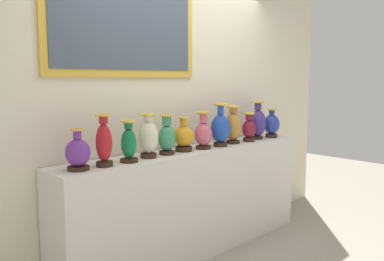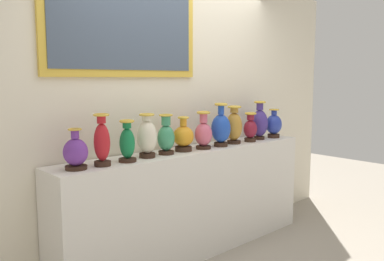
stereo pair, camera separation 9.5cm
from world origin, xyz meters
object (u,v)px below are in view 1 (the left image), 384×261
(vase_jade, at_px, (167,137))
(vase_amber, at_px, (184,137))
(vase_cobalt, at_px, (272,125))
(vase_ochre, at_px, (233,126))
(vase_burgundy, at_px, (249,128))
(vase_rose, at_px, (203,133))
(vase_crimson, at_px, (104,143))
(vase_violet, at_px, (78,153))
(vase_indigo, at_px, (258,122))
(vase_sapphire, at_px, (220,128))
(vase_ivory, at_px, (148,137))
(vase_emerald, at_px, (129,143))

(vase_jade, xyz_separation_m, vase_amber, (0.21, 0.01, -0.02))
(vase_cobalt, bearing_deg, vase_ochre, 177.93)
(vase_burgundy, bearing_deg, vase_rose, 178.48)
(vase_crimson, bearing_deg, vase_ochre, 1.26)
(vase_violet, distance_m, vase_jade, 0.85)
(vase_violet, xyz_separation_m, vase_crimson, (0.20, -0.03, 0.06))
(vase_ochre, xyz_separation_m, vase_indigo, (0.42, 0.01, 0.00))
(vase_rose, height_order, vase_sapphire, vase_sapphire)
(vase_ivory, bearing_deg, vase_rose, -1.40)
(vase_violet, relative_size, vase_jade, 0.86)
(vase_sapphire, xyz_separation_m, vase_burgundy, (0.44, -0.00, -0.04))
(vase_ivory, distance_m, vase_jade, 0.21)
(vase_amber, bearing_deg, vase_ivory, -177.13)
(vase_sapphire, height_order, vase_burgundy, vase_sapphire)
(vase_ivory, height_order, vase_jade, vase_ivory)
(vase_sapphire, distance_m, vase_ochre, 0.22)
(vase_violet, height_order, vase_rose, vase_rose)
(vase_emerald, height_order, vase_burgundy, vase_emerald)
(vase_burgundy, bearing_deg, vase_jade, 177.92)
(vase_ivory, bearing_deg, vase_burgundy, -1.46)
(vase_crimson, bearing_deg, vase_sapphire, 0.31)
(vase_rose, relative_size, vase_sapphire, 0.84)
(vase_sapphire, bearing_deg, vase_indigo, 3.29)
(vase_jade, xyz_separation_m, vase_cobalt, (1.49, -0.03, -0.01))
(vase_emerald, bearing_deg, vase_indigo, 1.34)
(vase_emerald, distance_m, vase_ivory, 0.22)
(vase_crimson, xyz_separation_m, vase_rose, (1.07, 0.02, -0.03))
(vase_violet, relative_size, vase_crimson, 0.76)
(vase_violet, bearing_deg, vase_burgundy, -0.66)
(vase_sapphire, relative_size, vase_burgundy, 1.38)
(vase_indigo, distance_m, vase_cobalt, 0.22)
(vase_indigo, bearing_deg, vase_sapphire, -176.71)
(vase_emerald, height_order, vase_amber, vase_emerald)
(vase_amber, relative_size, vase_sapphire, 0.75)
(vase_indigo, bearing_deg, vase_emerald, -178.66)
(vase_crimson, xyz_separation_m, vase_amber, (0.86, 0.06, -0.05))
(vase_ivory, height_order, vase_burgundy, vase_ivory)
(vase_sapphire, height_order, vase_indigo, vase_sapphire)
(vase_ivory, bearing_deg, vase_sapphire, -2.00)
(vase_ochre, height_order, vase_cobalt, vase_ochre)
(vase_sapphire, bearing_deg, vase_burgundy, -0.40)
(vase_burgundy, height_order, vase_cobalt, vase_cobalt)
(vase_burgundy, bearing_deg, vase_violet, 179.34)
(vase_crimson, bearing_deg, vase_jade, 3.83)
(vase_emerald, bearing_deg, vase_rose, 1.18)
(vase_rose, bearing_deg, vase_burgundy, -1.52)
(vase_ivory, bearing_deg, vase_violet, -179.06)
(vase_ochre, bearing_deg, vase_ivory, 179.82)
(vase_rose, xyz_separation_m, vase_cobalt, (1.07, -0.01, -0.00))
(vase_emerald, height_order, vase_jade, vase_jade)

